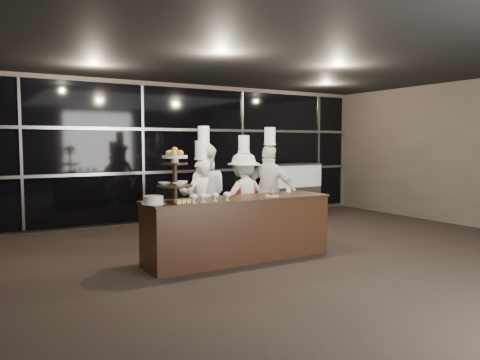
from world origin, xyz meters
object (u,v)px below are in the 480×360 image
display_case (292,187)px  chef_a (201,202)px  chef_b (204,194)px  chef_d (270,192)px  display_stand (175,171)px  chef_c (244,196)px  buffet_counter (239,228)px  layer_cake (153,200)px

display_case → chef_a: size_ratio=0.75×
display_case → chef_b: 3.63m
chef_a → chef_d: bearing=-3.5°
display_stand → chef_d: 2.38m
display_stand → chef_a: (0.87, 0.97, -0.57)m
chef_a → chef_c: bearing=7.4°
buffet_counter → chef_b: bearing=90.0°
display_case → chef_c: bearing=-143.1°
buffet_counter → chef_c: bearing=55.5°
display_case → chef_b: size_ratio=0.66×
chef_b → chef_d: chef_b is taller
chef_d → chef_c: bearing=154.8°
buffet_counter → chef_d: size_ratio=1.43×
layer_cake → display_case: (4.49, 2.95, -0.29)m
chef_c → chef_d: size_ratio=0.93×
chef_b → chef_c: size_ratio=1.08×
chef_b → display_stand: bearing=-131.2°
display_stand → chef_a: size_ratio=0.42×
chef_b → chef_d: bearing=-12.0°
layer_cake → chef_a: size_ratio=0.17×
display_case → display_stand: bearing=-145.2°
buffet_counter → display_stand: bearing=-180.0°
buffet_counter → chef_a: (-0.13, 0.97, 0.30)m
display_stand → chef_b: size_ratio=0.37×
chef_a → chef_c: chef_c is taller
layer_cake → chef_c: chef_c is taller
buffet_counter → layer_cake: size_ratio=9.47×
display_stand → layer_cake: 0.49m
chef_a → chef_c: size_ratio=0.95×
buffet_counter → display_case: bearing=42.5°
chef_c → display_case: bearing=36.9°
chef_a → chef_c: (0.88, 0.11, 0.02)m
buffet_counter → display_case: (3.17, 2.90, 0.22)m
buffet_counter → chef_b: chef_b is taller
display_stand → display_case: 5.12m
layer_cake → chef_c: 2.37m
chef_d → chef_b: bearing=168.0°
buffet_counter → layer_cake: (-1.33, -0.05, 0.51)m
buffet_counter → display_stand: (-1.00, -0.00, 0.87)m
buffet_counter → display_stand: size_ratio=3.81×
display_stand → chef_b: 1.59m
display_stand → chef_a: 1.42m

